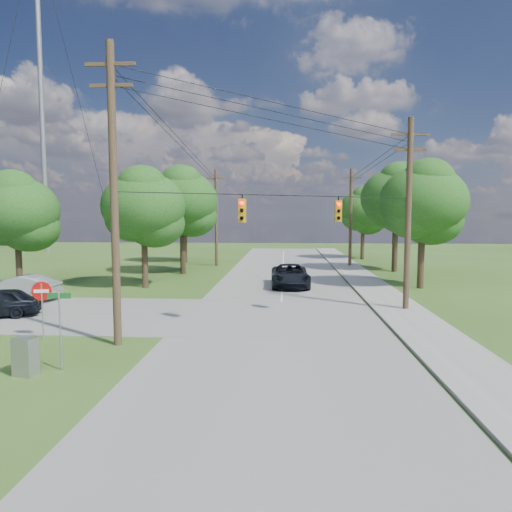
# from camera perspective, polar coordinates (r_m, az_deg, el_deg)

# --- Properties ---
(ground) EXTENTS (140.00, 140.00, 0.00)m
(ground) POSITION_cam_1_polar(r_m,az_deg,el_deg) (18.34, -3.45, -11.58)
(ground) COLOR #35501A
(ground) RESTS_ON ground
(main_road) EXTENTS (10.00, 100.00, 0.03)m
(main_road) POSITION_cam_1_polar(r_m,az_deg,el_deg) (23.03, 3.11, -8.08)
(main_road) COLOR gray
(main_road) RESTS_ON ground
(sidewalk_east) EXTENTS (2.60, 100.00, 0.12)m
(sidewalk_east) POSITION_cam_1_polar(r_m,az_deg,el_deg) (23.92, 19.52, -7.76)
(sidewalk_east) COLOR #A4A099
(sidewalk_east) RESTS_ON ground
(pole_sw) EXTENTS (2.00, 0.32, 12.00)m
(pole_sw) POSITION_cam_1_polar(r_m,az_deg,el_deg) (19.11, -17.35, 7.77)
(pole_sw) COLOR brown
(pole_sw) RESTS_ON ground
(pole_ne) EXTENTS (2.00, 0.32, 10.50)m
(pole_ne) POSITION_cam_1_polar(r_m,az_deg,el_deg) (26.30, 18.51, 5.28)
(pole_ne) COLOR brown
(pole_ne) RESTS_ON ground
(pole_north_e) EXTENTS (2.00, 0.32, 10.00)m
(pole_north_e) POSITION_cam_1_polar(r_m,az_deg,el_deg) (47.90, 11.75, 4.82)
(pole_north_e) COLOR brown
(pole_north_e) RESTS_ON ground
(pole_north_w) EXTENTS (2.00, 0.32, 10.00)m
(pole_north_w) POSITION_cam_1_polar(r_m,az_deg,el_deg) (47.97, -4.99, 4.90)
(pole_north_w) COLOR brown
(pole_north_w) RESTS_ON ground
(power_lines) EXTENTS (13.93, 29.62, 4.93)m
(power_lines) POSITION_cam_1_polar(r_m,az_deg,el_deg) (29.24, 2.32, 12.73)
(power_lines) COLOR black
(power_lines) RESTS_ON ground
(traffic_signals) EXTENTS (4.91, 3.27, 1.05)m
(traffic_signals) POSITION_cam_1_polar(r_m,az_deg,el_deg) (21.86, 4.62, 5.69)
(traffic_signals) COLOR orange
(traffic_signals) RESTS_ON ground
(radio_mast) EXTENTS (0.70, 0.70, 45.00)m
(radio_mast) POSITION_cam_1_polar(r_m,az_deg,el_deg) (74.10, -25.28, 18.05)
(radio_mast) COLOR gray
(radio_mast) RESTS_ON ground
(tree_w_near) EXTENTS (6.00, 6.00, 8.40)m
(tree_w_near) POSITION_cam_1_polar(r_m,az_deg,el_deg) (34.00, -13.87, 6.05)
(tree_w_near) COLOR #453522
(tree_w_near) RESTS_ON ground
(tree_w_mid) EXTENTS (6.40, 6.40, 9.22)m
(tree_w_mid) POSITION_cam_1_polar(r_m,az_deg,el_deg) (41.48, -9.22, 6.84)
(tree_w_mid) COLOR #453522
(tree_w_mid) RESTS_ON ground
(tree_w_far) EXTENTS (6.00, 6.00, 8.73)m
(tree_w_far) POSITION_cam_1_polar(r_m,az_deg,el_deg) (51.67, -8.91, 6.11)
(tree_w_far) COLOR #453522
(tree_w_far) RESTS_ON ground
(tree_e_near) EXTENTS (6.20, 6.20, 8.81)m
(tree_e_near) POSITION_cam_1_polar(r_m,az_deg,el_deg) (34.85, 20.13, 6.41)
(tree_e_near) COLOR #453522
(tree_e_near) RESTS_ON ground
(tree_e_mid) EXTENTS (6.60, 6.60, 9.64)m
(tree_e_mid) POSITION_cam_1_polar(r_m,az_deg,el_deg) (44.67, 17.12, 6.97)
(tree_e_mid) COLOR #453522
(tree_e_mid) RESTS_ON ground
(tree_e_far) EXTENTS (5.80, 5.80, 8.32)m
(tree_e_far) POSITION_cam_1_polar(r_m,az_deg,el_deg) (56.21, 13.25, 5.62)
(tree_e_far) COLOR #453522
(tree_e_far) RESTS_ON ground
(tree_cross_n) EXTENTS (5.60, 5.60, 7.91)m
(tree_cross_n) POSITION_cam_1_polar(r_m,az_deg,el_deg) (35.03, -27.76, 5.05)
(tree_cross_n) COLOR #453522
(tree_cross_n) RESTS_ON ground
(car_cross_silver) EXTENTS (4.75, 1.69, 1.56)m
(car_cross_silver) POSITION_cam_1_polar(r_m,az_deg,el_deg) (31.61, -27.44, -3.58)
(car_cross_silver) COLOR silver
(car_cross_silver) RESTS_ON cross_road
(car_main_north) EXTENTS (2.93, 6.00, 1.64)m
(car_main_north) POSITION_cam_1_polar(r_m,az_deg,el_deg) (33.78, 4.28, -2.44)
(car_main_north) COLOR black
(car_main_north) RESTS_ON main_road
(control_cabinet) EXTENTS (0.78, 0.64, 1.26)m
(control_cabinet) POSITION_cam_1_polar(r_m,az_deg,el_deg) (17.08, -26.86, -11.19)
(control_cabinet) COLOR gray
(control_cabinet) RESTS_ON ground
(do_not_enter_sign) EXTENTS (0.82, 0.21, 2.49)m
(do_not_enter_sign) POSITION_cam_1_polar(r_m,az_deg,el_deg) (21.37, -25.20, -4.70)
(do_not_enter_sign) COLOR gray
(do_not_enter_sign) RESTS_ON ground
(street_name_sign) EXTENTS (0.80, 0.08, 2.68)m
(street_name_sign) POSITION_cam_1_polar(r_m,az_deg,el_deg) (16.90, -23.31, -7.47)
(street_name_sign) COLOR gray
(street_name_sign) RESTS_ON ground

